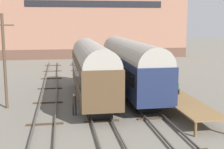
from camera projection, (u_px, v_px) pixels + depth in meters
ground_plane at (97, 110)px, 25.58m from camera, size 200.00×200.00×0.00m
track_left at (47, 111)px, 24.91m from camera, size 2.60×60.00×0.26m
track_middle at (97, 109)px, 25.56m from camera, size 2.60×60.00×0.26m
track_right at (144, 107)px, 26.21m from camera, size 2.60×60.00×0.26m
train_car_navy at (130, 64)px, 31.00m from camera, size 3.10×18.05×5.40m
train_car_brown at (92, 68)px, 28.28m from camera, size 2.99×15.12×5.39m
station_platform at (175, 96)px, 26.16m from camera, size 2.53×13.41×1.08m
bench at (172, 88)px, 26.64m from camera, size 1.40×0.40×0.91m
person_worker at (74, 102)px, 24.08m from camera, size 0.32×0.32×1.73m
utility_pole at (4, 60)px, 25.57m from camera, size 1.80×0.24×7.86m
warehouse_building at (92, 10)px, 65.37m from camera, size 37.20×12.58×19.01m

